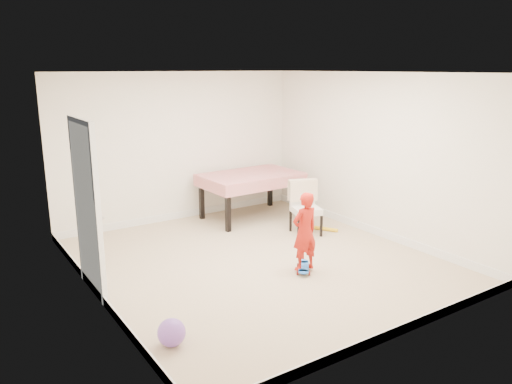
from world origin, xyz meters
TOP-DOWN VIEW (x-y plane):
  - ground at (0.00, 0.00)m, footprint 5.00×5.00m
  - ceiling at (0.00, 0.00)m, footprint 4.50×5.00m
  - wall_back at (0.00, 2.48)m, footprint 4.50×0.04m
  - wall_front at (0.00, -2.48)m, footprint 4.50×0.04m
  - wall_left at (-2.23, 0.00)m, footprint 0.04×5.00m
  - wall_right at (2.23, 0.00)m, footprint 0.04×5.00m
  - door at (-2.22, 0.30)m, footprint 0.11×0.94m
  - baseboard_back at (0.00, 2.49)m, footprint 4.50×0.02m
  - baseboard_front at (0.00, -2.49)m, footprint 4.50×0.02m
  - baseboard_left at (-2.24, 0.00)m, footprint 0.02×5.00m
  - baseboard_right at (2.24, 0.00)m, footprint 0.02×5.00m
  - dining_table at (1.06, 1.83)m, footprint 1.76×1.14m
  - dining_chair at (1.31, 0.55)m, footprint 0.63×0.68m
  - skateboard at (0.31, -0.65)m, footprint 0.45×0.50m
  - child at (0.30, -0.66)m, footprint 0.39×0.26m
  - balloon at (-1.94, -1.38)m, footprint 0.28×0.28m
  - foam_toy at (1.69, 0.48)m, footprint 0.26×0.37m

SIDE VIEW (x-z plane):
  - ground at x=0.00m, z-range 0.00..0.00m
  - foam_toy at x=1.69m, z-range 0.00..0.06m
  - skateboard at x=0.31m, z-range 0.00..0.07m
  - baseboard_back at x=0.00m, z-range 0.00..0.12m
  - baseboard_front at x=0.00m, z-range 0.00..0.12m
  - baseboard_left at x=-2.24m, z-range 0.00..0.12m
  - baseboard_right at x=2.24m, z-range 0.00..0.12m
  - balloon at x=-1.94m, z-range 0.00..0.28m
  - dining_table at x=1.06m, z-range 0.00..0.82m
  - dining_chair at x=1.31m, z-range 0.00..0.88m
  - child at x=0.30m, z-range 0.00..1.06m
  - door at x=-2.22m, z-range -0.03..2.08m
  - wall_back at x=0.00m, z-range 0.00..2.60m
  - wall_front at x=0.00m, z-range 0.00..2.60m
  - wall_left at x=-2.23m, z-range 0.00..2.60m
  - wall_right at x=2.23m, z-range 0.00..2.60m
  - ceiling at x=0.00m, z-range 2.56..2.60m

